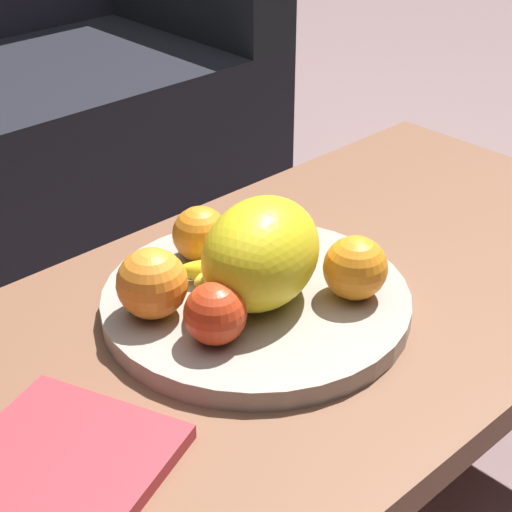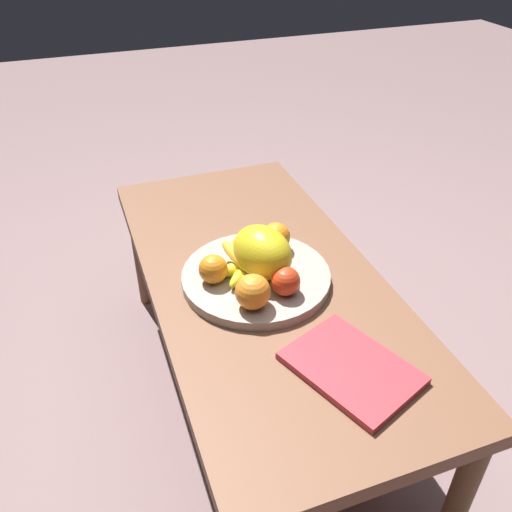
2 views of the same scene
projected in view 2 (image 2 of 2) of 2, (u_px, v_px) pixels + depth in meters
ground_plane at (262, 394)px, 1.59m from camera, size 8.00×8.00×0.00m
coffee_table at (262, 291)px, 1.36m from camera, size 1.18×0.55×0.45m
fruit_bowl at (256, 277)px, 1.30m from camera, size 0.36×0.36×0.03m
melon_large_front at (262, 252)px, 1.26m from camera, size 0.19×0.17×0.12m
orange_front at (253, 292)px, 1.17m from camera, size 0.08×0.08×0.08m
orange_left at (276, 237)px, 1.36m from camera, size 0.07×0.07×0.07m
orange_right at (213, 269)px, 1.25m from camera, size 0.07×0.07×0.07m
apple_front at (285, 281)px, 1.22m from camera, size 0.07×0.07×0.07m
banana_bunch at (242, 264)px, 1.28m from camera, size 0.16×0.15×0.06m
magazine at (351, 368)px, 1.07m from camera, size 0.30×0.26×0.02m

